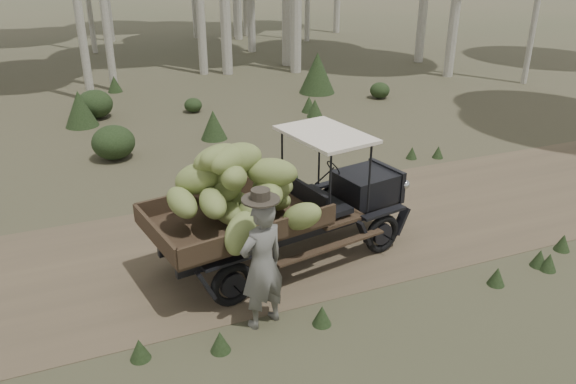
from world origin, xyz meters
The scene contains 5 objects.
ground centered at (0.00, 0.00, 0.00)m, with size 120.00×120.00×0.00m, color #473D2B.
dirt_track centered at (0.00, 0.00, 0.00)m, with size 70.00×4.00×0.01m, color brown.
banana_truck centered at (0.04, -0.73, 1.29)m, with size 4.66×2.62×2.23m.
farmer centered at (-0.44, -2.13, 0.96)m, with size 0.78×0.63×2.02m.
undergrowth centered at (-0.11, -0.36, 0.53)m, with size 23.59×22.50×1.38m.
Camera 1 is at (-2.53, -8.14, 4.85)m, focal length 35.00 mm.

